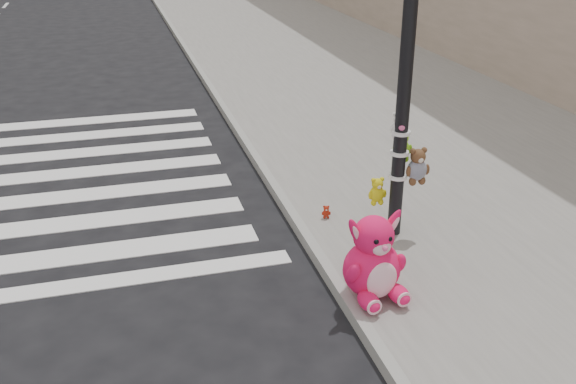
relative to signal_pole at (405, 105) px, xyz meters
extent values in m
plane|color=black|center=(-2.63, -1.81, -1.76)|extent=(120.00, 120.00, 0.00)
cube|color=slate|center=(2.37, 8.19, -1.69)|extent=(7.00, 80.00, 0.14)
cube|color=gray|center=(-1.08, 8.19, -1.69)|extent=(0.12, 80.00, 0.15)
cylinder|color=black|center=(-0.03, -0.01, 0.38)|extent=(0.16, 0.16, 4.00)
cylinder|color=white|center=(-0.03, -0.01, -0.87)|extent=(0.22, 0.22, 0.04)
cylinder|color=white|center=(-0.03, -0.01, -0.57)|extent=(0.22, 0.22, 0.04)
cylinder|color=white|center=(-0.03, -0.01, -0.32)|extent=(0.22, 0.22, 0.04)
ellipsoid|color=#FB155A|center=(-0.97, -1.50, -1.54)|extent=(0.24, 0.34, 0.17)
ellipsoid|color=#FB155A|center=(-0.63, -1.45, -1.54)|extent=(0.24, 0.34, 0.17)
ellipsoid|color=#FB155A|center=(-0.83, -1.21, -1.32)|extent=(0.67, 0.59, 0.61)
ellipsoid|color=#F9BFD1|center=(-0.80, -1.42, -1.34)|extent=(0.35, 0.16, 0.40)
sphere|color=#FB155A|center=(-0.83, -1.21, -0.94)|extent=(0.47, 0.47, 0.42)
ellipsoid|color=#FB155A|center=(-1.02, -1.22, -0.88)|extent=(0.30, 0.12, 0.42)
ellipsoid|color=#FB155A|center=(-0.64, -1.17, -0.88)|extent=(0.30, 0.12, 0.42)
camera|label=1|loc=(-3.17, -6.43, 2.08)|focal=40.00mm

